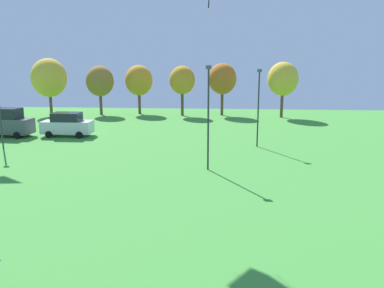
# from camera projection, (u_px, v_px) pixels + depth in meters

# --- Properties ---
(parked_car_leftmost) EXTENTS (4.87, 2.29, 2.70)m
(parked_car_leftmost) POSITION_uv_depth(u_px,v_px,m) (7.00, 123.00, 38.17)
(parked_car_leftmost) COLOR #4C5156
(parked_car_leftmost) RESTS_ON ground
(parked_car_second_from_left) EXTENTS (4.66, 2.09, 2.25)m
(parked_car_second_from_left) POSITION_uv_depth(u_px,v_px,m) (67.00, 125.00, 38.30)
(parked_car_second_from_left) COLOR silver
(parked_car_second_from_left) RESTS_ON ground
(light_post_1) EXTENTS (0.36, 0.20, 6.85)m
(light_post_1) POSITION_uv_depth(u_px,v_px,m) (208.00, 113.00, 26.30)
(light_post_1) COLOR #2D2D33
(light_post_1) RESTS_ON ground
(light_post_2) EXTENTS (0.36, 0.20, 6.41)m
(light_post_2) POSITION_uv_depth(u_px,v_px,m) (258.00, 104.00, 33.31)
(light_post_2) COLOR #2D2D33
(light_post_2) RESTS_ON ground
(treeline_tree_0) EXTENTS (4.43, 4.43, 7.22)m
(treeline_tree_0) POSITION_uv_depth(u_px,v_px,m) (49.00, 78.00, 51.46)
(treeline_tree_0) COLOR brown
(treeline_tree_0) RESTS_ON ground
(treeline_tree_1) EXTENTS (3.54, 3.54, 6.28)m
(treeline_tree_1) POSITION_uv_depth(u_px,v_px,m) (100.00, 81.00, 52.08)
(treeline_tree_1) COLOR brown
(treeline_tree_1) RESTS_ON ground
(treeline_tree_2) EXTENTS (3.57, 3.57, 6.34)m
(treeline_tree_2) POSITION_uv_depth(u_px,v_px,m) (139.00, 81.00, 52.95)
(treeline_tree_2) COLOR brown
(treeline_tree_2) RESTS_ON ground
(treeline_tree_3) EXTENTS (3.23, 3.23, 6.28)m
(treeline_tree_3) POSITION_uv_depth(u_px,v_px,m) (182.00, 80.00, 51.23)
(treeline_tree_3) COLOR brown
(treeline_tree_3) RESTS_ON ground
(treeline_tree_4) EXTENTS (3.56, 3.56, 6.60)m
(treeline_tree_4) POSITION_uv_depth(u_px,v_px,m) (222.00, 79.00, 51.50)
(treeline_tree_4) COLOR brown
(treeline_tree_4) RESTS_ON ground
(treeline_tree_5) EXTENTS (3.73, 3.73, 6.80)m
(treeline_tree_5) POSITION_uv_depth(u_px,v_px,m) (283.00, 79.00, 49.55)
(treeline_tree_5) COLOR brown
(treeline_tree_5) RESTS_ON ground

